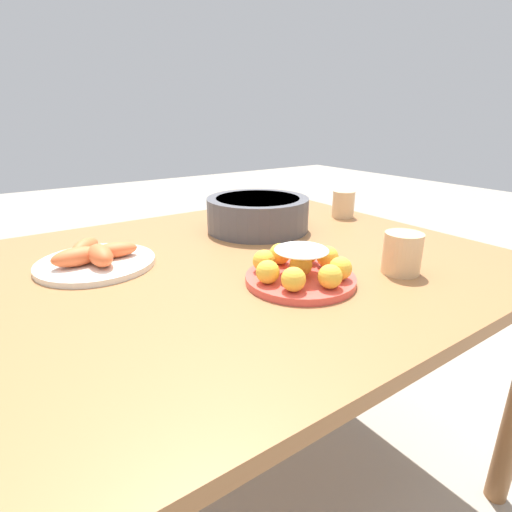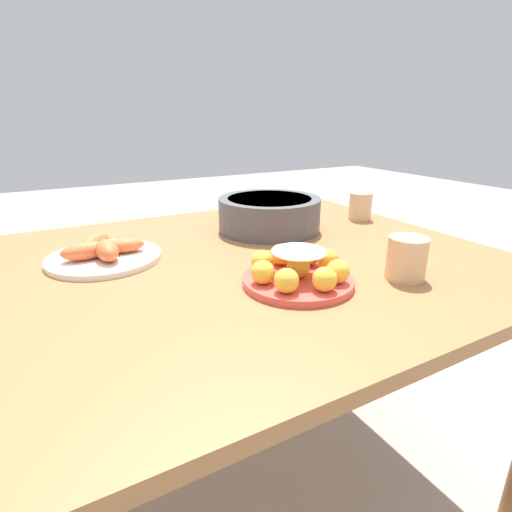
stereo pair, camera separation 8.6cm
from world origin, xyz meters
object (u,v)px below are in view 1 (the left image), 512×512
cup_far (343,204)px  seafood_platter (95,258)px  sauce_bowl (270,202)px  cup_near (402,253)px  dining_table (218,295)px  cake_plate (301,269)px  serving_bowl (258,213)px

cup_far → seafood_platter: bearing=-179.5°
sauce_bowl → cup_near: size_ratio=0.91×
dining_table → cup_far: 0.63m
dining_table → cup_far: size_ratio=15.27×
cake_plate → sauce_bowl: cake_plate is taller
cake_plate → cup_near: (0.22, -0.09, 0.02)m
serving_bowl → cup_far: bearing=-6.0°
dining_table → cup_near: cup_near is taller
seafood_platter → dining_table: bearing=-31.0°
cup_near → sauce_bowl: bearing=76.0°
serving_bowl → seafood_platter: size_ratio=1.15×
cup_far → dining_table: bearing=-165.5°
cake_plate → cup_far: 0.62m
seafood_platter → cup_far: 0.85m
serving_bowl → cake_plate: bearing=-112.6°
dining_table → sauce_bowl: (0.50, 0.46, 0.10)m
dining_table → cup_far: bearing=14.5°
cup_near → cup_far: 0.53m
cake_plate → cup_far: (0.51, 0.36, 0.02)m
seafood_platter → cup_near: size_ratio=2.91×
sauce_bowl → cup_far: size_ratio=0.94×
seafood_platter → cup_near: bearing=-38.0°
dining_table → cake_plate: size_ratio=5.90×
sauce_bowl → cup_near: cup_near is taller
serving_bowl → sauce_bowl: 0.37m
sauce_bowl → cup_far: 0.32m
sauce_bowl → seafood_platter: (-0.75, -0.31, 0.01)m
cup_far → sauce_bowl: bearing=107.7°
seafood_platter → cup_near: (0.56, -0.44, 0.03)m
sauce_bowl → seafood_platter: bearing=-157.6°
sauce_bowl → seafood_platter: seafood_platter is taller
cup_near → cup_far: (0.28, 0.45, -0.00)m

